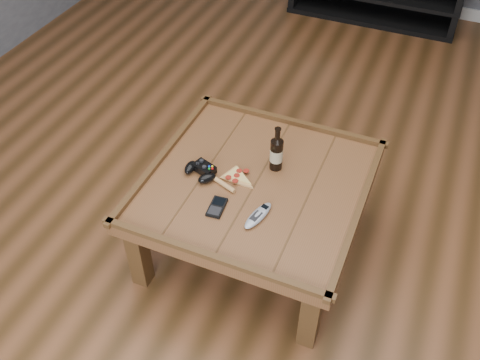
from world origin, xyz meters
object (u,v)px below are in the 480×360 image
at_px(beer_bottle, 277,152).
at_px(pizza_slice, 235,178).
at_px(remote_control, 258,215).
at_px(game_controller, 201,171).
at_px(smartphone, 217,207).
at_px(coffee_table, 256,191).

xyz_separation_m(beer_bottle, pizza_slice, (-0.15, -0.15, -0.09)).
height_order(pizza_slice, remote_control, remote_control).
height_order(game_controller, smartphone, game_controller).
height_order(game_controller, pizza_slice, game_controller).
bearing_deg(game_controller, smartphone, -27.68).
relative_size(game_controller, smartphone, 1.41).
height_order(beer_bottle, remote_control, beer_bottle).
relative_size(coffee_table, smartphone, 8.18).
height_order(coffee_table, smartphone, coffee_table).
bearing_deg(pizza_slice, game_controller, -148.60).
relative_size(coffee_table, game_controller, 5.82).
bearing_deg(beer_bottle, coffee_table, -110.67).
height_order(beer_bottle, pizza_slice, beer_bottle).
height_order(game_controller, remote_control, game_controller).
bearing_deg(remote_control, coffee_table, 127.01).
distance_m(coffee_table, remote_control, 0.23).
bearing_deg(beer_bottle, remote_control, -83.11).
xyz_separation_m(game_controller, pizza_slice, (0.16, 0.03, -0.02)).
relative_size(beer_bottle, game_controller, 1.34).
relative_size(pizza_slice, remote_control, 1.29).
xyz_separation_m(coffee_table, smartphone, (-0.10, -0.22, 0.07)).
bearing_deg(remote_control, game_controller, 169.97).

